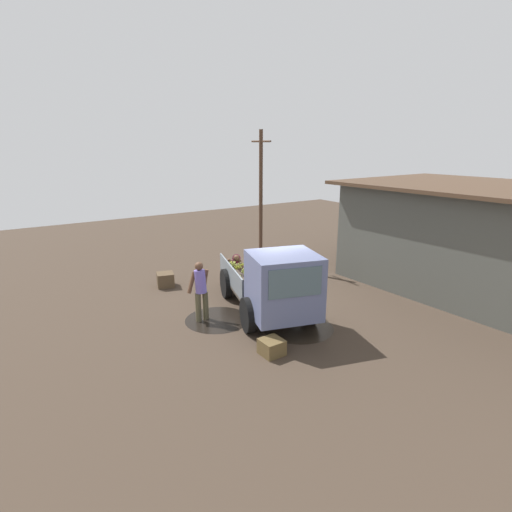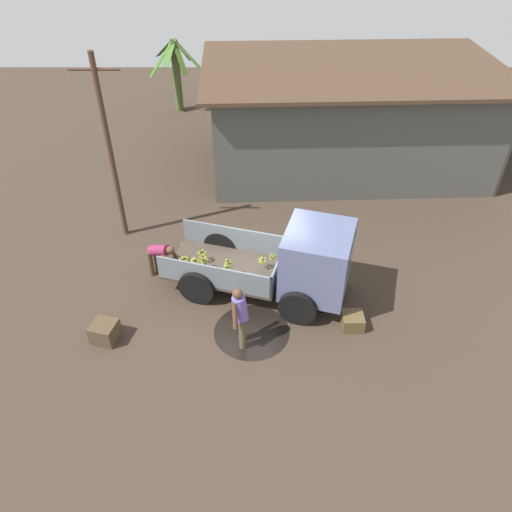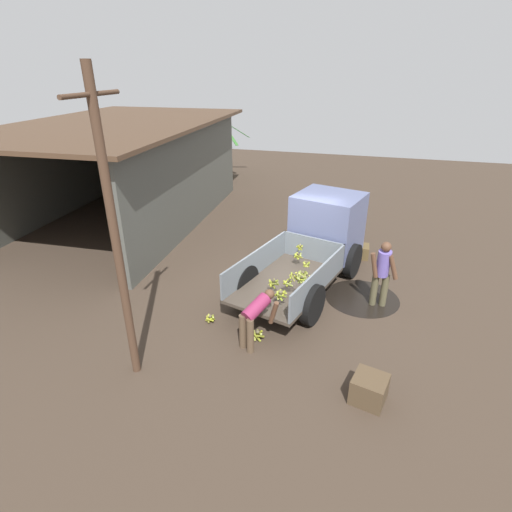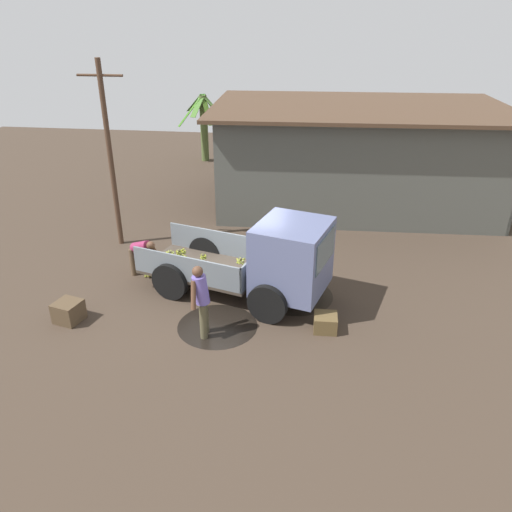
% 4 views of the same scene
% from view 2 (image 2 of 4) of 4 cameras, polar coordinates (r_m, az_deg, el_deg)
% --- Properties ---
extents(ground, '(36.00, 36.00, 0.00)m').
position_cam_2_polar(ground, '(13.81, 0.01, -2.37)').
color(ground, '#3E3126').
extents(mud_patch_0, '(1.86, 1.86, 0.01)m').
position_cam_2_polar(mud_patch_0, '(12.31, -0.48, -8.64)').
color(mud_patch_0, black).
rests_on(mud_patch_0, ground).
extents(mud_patch_1, '(1.98, 1.98, 0.01)m').
position_cam_2_polar(mud_patch_1, '(13.56, 6.68, -3.57)').
color(mud_patch_1, '#2B231B').
rests_on(mud_patch_1, ground).
extents(cargo_truck, '(5.02, 3.00, 2.16)m').
position_cam_2_polar(cargo_truck, '(12.52, 4.85, -0.75)').
color(cargo_truck, '#43392F').
rests_on(cargo_truck, ground).
extents(warehouse_shed, '(10.62, 6.82, 3.59)m').
position_cam_2_polar(warehouse_shed, '(18.83, 12.31, 17.57)').
color(warehouse_shed, '#50514B').
rests_on(warehouse_shed, ground).
extents(utility_pole, '(1.30, 0.15, 5.44)m').
position_cam_2_polar(utility_pole, '(14.53, -16.36, 11.62)').
color(utility_pole, '#483224').
rests_on(utility_pole, ground).
extents(banana_palm_0, '(2.31, 1.66, 3.12)m').
position_cam_2_polar(banana_palm_0, '(23.78, -9.05, 19.87)').
color(banana_palm_0, '#4D5D2F').
rests_on(banana_palm_0, ground).
extents(person_foreground_visitor, '(0.40, 0.69, 1.72)m').
position_cam_2_polar(person_foreground_visitor, '(11.37, -1.81, -6.72)').
color(person_foreground_visitor, brown).
rests_on(person_foreground_visitor, ground).
extents(person_worker_loading, '(0.94, 0.80, 1.15)m').
position_cam_2_polar(person_worker_loading, '(13.64, -10.97, 0.11)').
color(person_worker_loading, brown).
rests_on(person_worker_loading, ground).
extents(banana_bunch_on_ground_0, '(0.27, 0.27, 0.24)m').
position_cam_2_polar(banana_bunch_on_ground_0, '(13.98, -10.15, -1.85)').
color(banana_bunch_on_ground_0, brown).
rests_on(banana_bunch_on_ground_0, ground).
extents(banana_bunch_on_ground_1, '(0.22, 0.22, 0.19)m').
position_cam_2_polar(banana_bunch_on_ground_1, '(14.89, -8.19, 1.15)').
color(banana_bunch_on_ground_1, brown).
rests_on(banana_bunch_on_ground_1, ground).
extents(wooden_crate_0, '(0.69, 0.69, 0.49)m').
position_cam_2_polar(wooden_crate_0, '(12.51, -16.87, -8.26)').
color(wooden_crate_0, '#4D3C28').
rests_on(wooden_crate_0, ground).
extents(wooden_crate_1, '(0.53, 0.53, 0.38)m').
position_cam_2_polar(wooden_crate_1, '(12.52, 10.97, -7.30)').
color(wooden_crate_1, brown).
rests_on(wooden_crate_1, ground).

